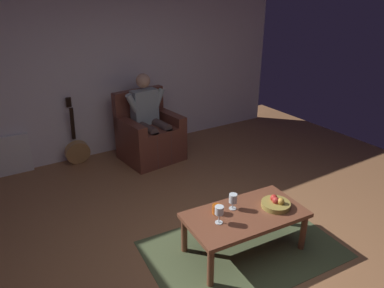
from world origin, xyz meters
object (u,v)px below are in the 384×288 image
at_px(armchair, 149,136).
at_px(coffee_table, 245,218).
at_px(wine_glass_near, 233,199).
at_px(guitar, 77,150).
at_px(fruit_bowl, 276,204).
at_px(person_seated, 149,115).
at_px(candle_jar, 217,209).
at_px(wine_glass_far, 219,211).

bearing_deg(armchair, coffee_table, 80.23).
distance_m(coffee_table, wine_glass_near, 0.21).
height_order(guitar, fruit_bowl, guitar).
xyz_separation_m(person_seated, candle_jar, (0.37, 2.21, -0.22)).
distance_m(person_seated, guitar, 1.17).
bearing_deg(wine_glass_far, guitar, -78.93).
distance_m(wine_glass_near, wine_glass_far, 0.27).
bearing_deg(wine_glass_near, person_seated, -95.13).
bearing_deg(guitar, wine_glass_far, 101.07).
bearing_deg(wine_glass_far, fruit_bowl, 172.69).
bearing_deg(fruit_bowl, guitar, -67.87).
bearing_deg(candle_jar, person_seated, -99.56).
xyz_separation_m(person_seated, wine_glass_far, (0.44, 2.34, -0.15)).
relative_size(person_seated, coffee_table, 1.08).
height_order(wine_glass_far, candle_jar, wine_glass_far).
distance_m(coffee_table, wine_glass_far, 0.35).
distance_m(armchair, wine_glass_far, 2.42).
height_order(armchair, guitar, armchair).
distance_m(coffee_table, candle_jar, 0.29).
bearing_deg(candle_jar, guitar, -76.93).
relative_size(coffee_table, wine_glass_far, 6.92).
distance_m(wine_glass_near, candle_jar, 0.18).
bearing_deg(person_seated, fruit_bowl, 87.73).
xyz_separation_m(armchair, wine_glass_near, (0.20, 2.26, 0.17)).
bearing_deg(armchair, person_seated, 90.00).
relative_size(person_seated, wine_glass_near, 8.04).
bearing_deg(candle_jar, wine_glass_far, 61.94).
bearing_deg(coffee_table, wine_glass_near, -66.19).
xyz_separation_m(coffee_table, candle_jar, (0.23, -0.14, 0.10)).
bearing_deg(coffee_table, guitar, -73.20).
xyz_separation_m(guitar, wine_glass_near, (-0.78, 2.65, 0.31)).
bearing_deg(wine_glass_near, fruit_bowl, 152.74).
bearing_deg(coffee_table, wine_glass_far, -2.14).
bearing_deg(person_seated, armchair, -90.00).
bearing_deg(candle_jar, wine_glass_near, 173.98).
xyz_separation_m(wine_glass_near, candle_jar, (0.17, -0.02, -0.06)).
height_order(wine_glass_near, fruit_bowl, wine_glass_near).
xyz_separation_m(wine_glass_near, fruit_bowl, (-0.37, 0.19, -0.07)).
xyz_separation_m(person_seated, wine_glass_near, (0.20, 2.23, -0.16)).
relative_size(person_seated, candle_jar, 14.35).
height_order(person_seated, candle_jar, person_seated).
distance_m(guitar, candle_jar, 2.71).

